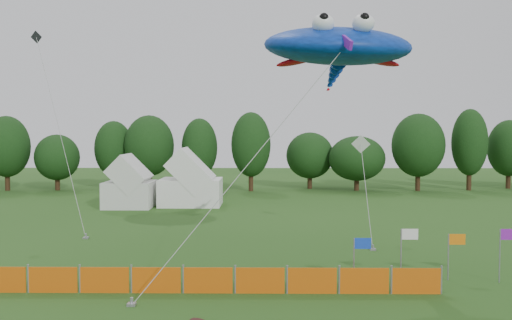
{
  "coord_description": "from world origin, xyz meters",
  "views": [
    {
      "loc": [
        0.25,
        -14.55,
        6.28
      ],
      "look_at": [
        0.0,
        6.0,
        5.2
      ],
      "focal_mm": 40.0,
      "sensor_mm": 36.0,
      "label": 1
    }
  ],
  "objects_px": {
    "tent_left": "(130,186)",
    "barrier_fence": "(208,280)",
    "tent_right": "(191,183)",
    "stingray_kite": "(338,48)"
  },
  "relations": [
    {
      "from": "tent_left",
      "to": "barrier_fence",
      "type": "distance_m",
      "value": 26.03
    },
    {
      "from": "tent_left",
      "to": "barrier_fence",
      "type": "xyz_separation_m",
      "value": [
        8.75,
        -24.48,
        -1.24
      ]
    },
    {
      "from": "tent_left",
      "to": "tent_right",
      "type": "height_order",
      "value": "tent_right"
    },
    {
      "from": "stingray_kite",
      "to": "tent_right",
      "type": "bearing_deg",
      "value": 112.53
    },
    {
      "from": "barrier_fence",
      "to": "tent_right",
      "type": "bearing_deg",
      "value": 98.65
    },
    {
      "from": "tent_right",
      "to": "barrier_fence",
      "type": "bearing_deg",
      "value": -81.35
    },
    {
      "from": "tent_right",
      "to": "tent_left",
      "type": "bearing_deg",
      "value": -165.92
    },
    {
      "from": "tent_right",
      "to": "barrier_fence",
      "type": "relative_size",
      "value": 0.29
    },
    {
      "from": "tent_left",
      "to": "tent_right",
      "type": "bearing_deg",
      "value": 14.08
    },
    {
      "from": "tent_left",
      "to": "tent_right",
      "type": "distance_m",
      "value": 4.99
    }
  ]
}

